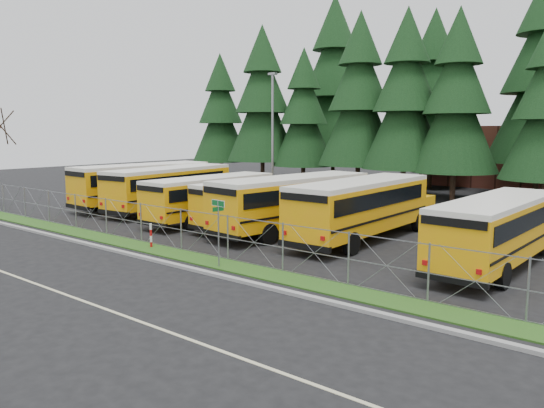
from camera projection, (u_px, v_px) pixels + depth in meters
The scene contains 24 objects.
ground at pixel (212, 250), 24.97m from camera, with size 120.00×120.00×0.00m, color black.
curb at pixel (160, 261), 22.57m from camera, with size 50.00×0.25×0.12m, color gray.
grass_verge at pixel (185, 256), 23.66m from camera, with size 50.00×1.40×0.06m, color #1E4413.
road_lane_line at pixel (51, 289), 18.81m from camera, with size 50.00×0.12×0.01m, color beige.
chainlink_fence at pixel (196, 232), 24.06m from camera, with size 44.00×0.10×2.00m, color gray, non-canonical shape.
bus_0 at pixel (147, 186), 38.65m from camera, with size 2.84×12.05×3.16m, color #EAA607, non-canonical shape.
bus_1 at pixel (174, 189), 36.79m from camera, with size 2.76×11.70×3.07m, color #EAA607, non-canonical shape.
bus_3 at pixel (215, 199), 32.58m from camera, with size 2.52×10.67×2.80m, color #EAA607, non-canonical shape.
bus_4 at pixel (266, 203), 30.93m from camera, with size 2.47×10.46×2.74m, color #EAA607, non-canonical shape.
bus_5 at pixel (298, 204), 29.15m from camera, with size 2.79×11.84×3.10m, color #EAA607, non-canonical shape.
bus_6 at pixel (365, 210), 27.15m from camera, with size 2.80×11.86×3.11m, color #EAA607, non-canonical shape.
bus_east at pixel (500, 232), 21.76m from camera, with size 2.60×11.00×2.88m, color #EAA607, non-canonical shape.
street_sign at pixel (218, 219), 21.49m from camera, with size 0.83×0.55×2.81m.
striped_bollard at pixel (151, 236), 25.29m from camera, with size 0.11×0.11×1.20m, color #B20C0C.
light_standard at pixel (273, 131), 42.90m from camera, with size 0.70×0.35×10.14m.
conifer_0 at pixel (221, 117), 59.49m from camera, with size 6.36×6.36×14.06m, color black, non-canonical shape.
conifer_1 at pixel (262, 105), 55.02m from camera, with size 7.37×7.37×16.31m, color black, non-canonical shape.
conifer_2 at pixel (304, 117), 52.78m from camera, with size 6.18×6.18×13.68m, color black, non-canonical shape.
conifer_3 at pixel (359, 102), 48.11m from camera, with size 7.33×7.33×16.21m, color black, non-canonical shape.
conifer_4 at pixel (406, 103), 44.60m from camera, with size 7.13×7.13×15.78m, color black, non-canonical shape.
conifer_5 at pixel (456, 105), 41.87m from camera, with size 6.86×6.86×15.17m, color black, non-canonical shape.
conifer_10 at pixel (334, 88), 59.49m from camera, with size 9.25×9.25×20.46m, color black, non-canonical shape.
conifer_11 at pixel (433, 99), 51.16m from camera, with size 7.74×7.74×17.11m, color black, non-canonical shape.
conifer_12 at pixel (543, 82), 44.39m from camera, with size 8.68×8.68×19.20m, color black, non-canonical shape.
Camera 1 is at (17.55, -17.22, 5.62)m, focal length 35.00 mm.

